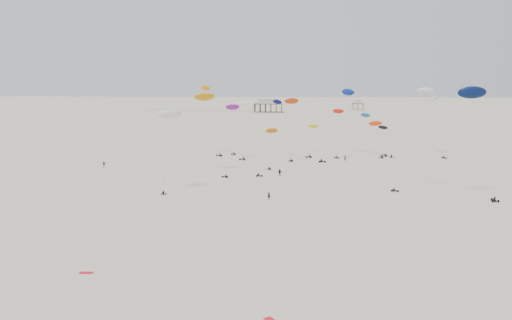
# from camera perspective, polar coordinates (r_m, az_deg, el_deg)

# --- Properties ---
(ground_plane) EXTENTS (900.00, 900.00, 0.00)m
(ground_plane) POSITION_cam_1_polar(r_m,az_deg,el_deg) (224.91, 2.08, 2.88)
(ground_plane) COLOR beige
(pavilion_main) EXTENTS (21.00, 13.00, 9.80)m
(pavilion_main) POSITION_cam_1_polar(r_m,az_deg,el_deg) (374.36, 1.40, 6.13)
(pavilion_main) COLOR brown
(pavilion_main) RESTS_ON ground
(pavilion_small) EXTENTS (9.00, 7.00, 8.00)m
(pavilion_small) POSITION_cam_1_polar(r_m,az_deg,el_deg) (407.23, 11.55, 6.10)
(pavilion_small) COLOR brown
(pavilion_small) RESTS_ON ground
(pier_fence) EXTENTS (80.20, 0.20, 1.50)m
(pier_fence) POSITION_cam_1_polar(r_m,az_deg,el_deg) (380.64, -6.48, 5.61)
(pier_fence) COLOR black
(pier_fence) RESTS_ON ground
(rig_0) EXTENTS (6.99, 12.34, 15.73)m
(rig_0) POSITION_cam_1_polar(r_m,az_deg,el_deg) (169.78, 12.80, 3.95)
(rig_0) COLOR black
(rig_0) RESTS_ON ground
(rig_1) EXTENTS (5.63, 7.15, 17.69)m
(rig_1) POSITION_cam_1_polar(r_m,az_deg,el_deg) (168.54, -1.82, 5.02)
(rig_1) COLOR black
(rig_1) RESTS_ON ground
(rig_2) EXTENTS (4.47, 14.51, 15.12)m
(rig_2) POSITION_cam_1_polar(r_m,az_deg,el_deg) (168.42, 6.37, 2.58)
(rig_2) COLOR black
(rig_2) RESTS_ON ground
(rig_3) EXTENTS (4.92, 7.79, 10.29)m
(rig_3) POSITION_cam_1_polar(r_m,az_deg,el_deg) (168.56, 14.61, 2.57)
(rig_3) COLOR black
(rig_3) RESTS_ON ground
(rig_4) EXTENTS (9.88, 6.76, 23.49)m
(rig_4) POSITION_cam_1_polar(r_m,az_deg,el_deg) (119.21, 18.21, 5.56)
(rig_4) COLOR black
(rig_4) RESTS_ON ground
(rig_5) EXTENTS (7.62, 10.74, 19.30)m
(rig_5) POSITION_cam_1_polar(r_m,az_deg,el_deg) (157.43, 2.91, 4.72)
(rig_5) COLOR black
(rig_5) RESTS_ON ground
(rig_6) EXTENTS (4.90, 12.94, 20.38)m
(rig_6) POSITION_cam_1_polar(r_m,az_deg,el_deg) (175.56, 19.85, 5.78)
(rig_6) COLOR black
(rig_6) RESTS_ON ground
(rig_7) EXTENTS (8.19, 8.71, 16.40)m
(rig_7) POSITION_cam_1_polar(r_m,az_deg,el_deg) (155.64, 8.62, 3.19)
(rig_7) COLOR black
(rig_7) RESTS_ON ground
(rig_8) EXTENTS (7.81, 8.54, 23.87)m
(rig_8) POSITION_cam_1_polar(r_m,az_deg,el_deg) (116.26, 23.72, 5.71)
(rig_8) COLOR black
(rig_8) RESTS_ON ground
(rig_9) EXTENTS (8.85, 9.04, 23.32)m
(rig_9) POSITION_cam_1_polar(r_m,az_deg,el_deg) (167.26, -5.44, 6.47)
(rig_9) COLOR black
(rig_9) RESTS_ON ground
(rig_10) EXTENTS (5.82, 4.66, 12.59)m
(rig_10) POSITION_cam_1_polar(r_m,az_deg,el_deg) (130.50, 1.33, 1.71)
(rig_10) COLOR black
(rig_10) RESTS_ON ground
(rig_11) EXTENTS (6.71, 4.19, 17.55)m
(rig_11) POSITION_cam_1_polar(r_m,az_deg,el_deg) (156.15, -2.44, 4.73)
(rig_11) COLOR black
(rig_11) RESTS_ON ground
(rig_12) EXTENTS (10.51, 11.07, 22.55)m
(rig_12) POSITION_cam_1_polar(r_m,az_deg,el_deg) (134.81, -5.75, 6.57)
(rig_12) COLOR black
(rig_12) RESTS_ON ground
(rig_13) EXTENTS (7.56, 13.90, 22.91)m
(rig_13) POSITION_cam_1_polar(r_m,az_deg,el_deg) (169.03, 10.35, 6.95)
(rig_13) COLOR black
(rig_13) RESTS_ON ground
(rig_14) EXTENTS (6.17, 8.13, 18.67)m
(rig_14) POSITION_cam_1_polar(r_m,az_deg,el_deg) (113.78, -9.88, 4.40)
(rig_14) COLOR black
(rig_14) RESTS_ON ground
(rig_15) EXTENTS (9.17, 17.37, 23.35)m
(rig_15) POSITION_cam_1_polar(r_m,az_deg,el_deg) (149.87, 3.66, 5.48)
(rig_15) COLOR black
(rig_15) RESTS_ON ground
(rig_16) EXTENTS (6.55, 4.22, 11.82)m
(rig_16) POSITION_cam_1_polar(r_m,az_deg,el_deg) (168.08, 13.72, 3.26)
(rig_16) COLOR black
(rig_16) RESTS_ON ground
(spectator_0) EXTENTS (0.83, 0.71, 1.91)m
(spectator_0) POSITION_cam_1_polar(r_m,az_deg,el_deg) (106.04, 1.48, -4.50)
(spectator_0) COLOR black
(spectator_0) RESTS_ON ground
(spectator_1) EXTENTS (1.13, 0.70, 2.23)m
(spectator_1) POSITION_cam_1_polar(r_m,az_deg,el_deg) (130.83, 2.75, -1.84)
(spectator_1) COLOR black
(spectator_1) RESTS_ON ground
(spectator_2) EXTENTS (1.26, 0.81, 1.98)m
(spectator_2) POSITION_cam_1_polar(r_m,az_deg,el_deg) (150.24, -16.97, -0.78)
(spectator_2) COLOR black
(spectator_2) RESTS_ON ground
(spectator_3) EXTENTS (0.87, 0.76, 1.99)m
(spectator_3) POSITION_cam_1_polar(r_m,az_deg,el_deg) (157.33, 10.13, -0.07)
(spectator_3) COLOR black
(spectator_3) RESTS_ON ground
(grounded_kite_b) EXTENTS (1.82, 0.74, 0.07)m
(grounded_kite_b) POSITION_cam_1_polar(r_m,az_deg,el_deg) (71.05, -18.84, -12.12)
(grounded_kite_b) COLOR red
(grounded_kite_b) RESTS_ON ground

